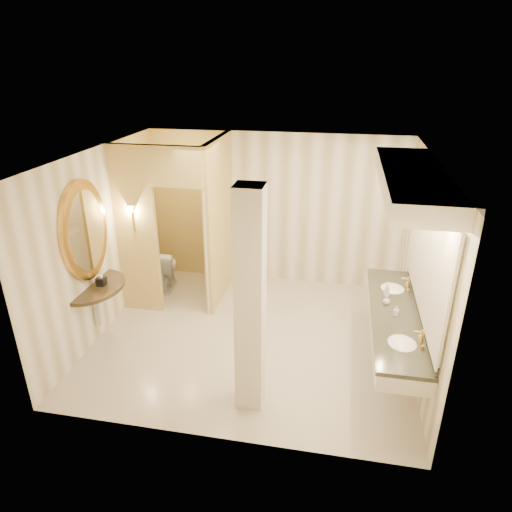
# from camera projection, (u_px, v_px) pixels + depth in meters

# --- Properties ---
(floor) EXTENTS (4.50, 4.50, 0.00)m
(floor) POSITION_uv_depth(u_px,v_px,m) (252.00, 337.00, 6.82)
(floor) COLOR beige
(floor) RESTS_ON ground
(ceiling) EXTENTS (4.50, 4.50, 0.00)m
(ceiling) POSITION_uv_depth(u_px,v_px,m) (252.00, 156.00, 5.72)
(ceiling) COLOR white
(ceiling) RESTS_ON wall_back
(wall_back) EXTENTS (4.50, 0.02, 2.70)m
(wall_back) POSITION_uv_depth(u_px,v_px,m) (274.00, 210.00, 8.07)
(wall_back) COLOR white
(wall_back) RESTS_ON floor
(wall_front) EXTENTS (4.50, 0.02, 2.70)m
(wall_front) POSITION_uv_depth(u_px,v_px,m) (212.00, 334.00, 4.47)
(wall_front) COLOR white
(wall_front) RESTS_ON floor
(wall_left) EXTENTS (0.02, 4.00, 2.70)m
(wall_left) POSITION_uv_depth(u_px,v_px,m) (101.00, 243.00, 6.66)
(wall_left) COLOR white
(wall_left) RESTS_ON floor
(wall_right) EXTENTS (0.02, 4.00, 2.70)m
(wall_right) POSITION_uv_depth(u_px,v_px,m) (423.00, 267.00, 5.88)
(wall_right) COLOR white
(wall_right) RESTS_ON floor
(toilet_closet) EXTENTS (1.50, 1.55, 2.70)m
(toilet_closet) POSITION_uv_depth(u_px,v_px,m) (196.00, 223.00, 7.32)
(toilet_closet) COLOR #ECD17B
(toilet_closet) RESTS_ON floor
(wall_sconce) EXTENTS (0.14, 0.14, 0.42)m
(wall_sconce) POSITION_uv_depth(u_px,v_px,m) (132.00, 210.00, 6.83)
(wall_sconce) COLOR gold
(wall_sconce) RESTS_ON toilet_closet
(vanity) EXTENTS (0.75, 2.69, 2.09)m
(vanity) POSITION_uv_depth(u_px,v_px,m) (407.00, 259.00, 5.46)
(vanity) COLOR silver
(vanity) RESTS_ON floor
(console_shelf) EXTENTS (1.08, 1.08, 1.99)m
(console_shelf) POSITION_uv_depth(u_px,v_px,m) (88.00, 255.00, 6.26)
(console_shelf) COLOR black
(console_shelf) RESTS_ON floor
(pillar) EXTENTS (0.31, 0.31, 2.70)m
(pillar) POSITION_uv_depth(u_px,v_px,m) (250.00, 304.00, 5.01)
(pillar) COLOR silver
(pillar) RESTS_ON floor
(tissue_box) EXTENTS (0.12, 0.12, 0.12)m
(tissue_box) POSITION_uv_depth(u_px,v_px,m) (101.00, 281.00, 6.43)
(tissue_box) COLOR black
(tissue_box) RESTS_ON console_shelf
(toilet) EXTENTS (0.52, 0.79, 0.75)m
(toilet) POSITION_uv_depth(u_px,v_px,m) (165.00, 268.00, 8.13)
(toilet) COLOR white
(toilet) RESTS_ON floor
(soap_bottle_a) EXTENTS (0.07, 0.07, 0.13)m
(soap_bottle_a) POSITION_uv_depth(u_px,v_px,m) (396.00, 311.00, 5.68)
(soap_bottle_a) COLOR beige
(soap_bottle_a) RESTS_ON vanity
(soap_bottle_b) EXTENTS (0.09, 0.09, 0.12)m
(soap_bottle_b) POSITION_uv_depth(u_px,v_px,m) (387.00, 300.00, 5.94)
(soap_bottle_b) COLOR silver
(soap_bottle_b) RESTS_ON vanity
(soap_bottle_c) EXTENTS (0.09, 0.09, 0.20)m
(soap_bottle_c) POSITION_uv_depth(u_px,v_px,m) (387.00, 289.00, 6.12)
(soap_bottle_c) COLOR #C6B28C
(soap_bottle_c) RESTS_ON vanity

